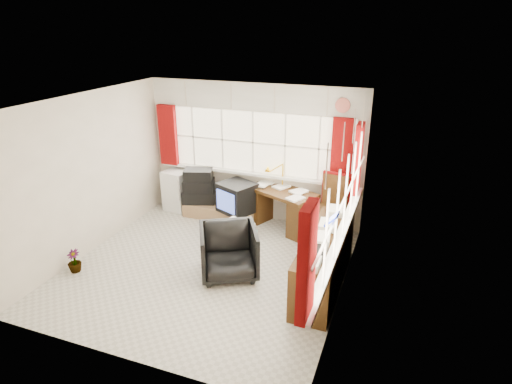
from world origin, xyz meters
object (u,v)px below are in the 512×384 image
Objects in this scene: desk_lamp at (283,170)px; crt_tv at (237,197)px; tv_bench at (221,211)px; credenza at (324,260)px; desk at (281,207)px; mini_fridge at (178,190)px; radiator at (243,242)px; office_chair at (229,252)px; task_chair at (333,205)px.

crt_tv is (-0.74, -0.35, -0.49)m from desk_lamp.
tv_bench is 0.57m from crt_tv.
desk is at bearing 125.68° from credenza.
radiator is at bearing -33.98° from mini_fridge.
tv_bench is (-0.93, 1.76, -0.25)m from office_chair.
task_chair is at bearing -18.13° from desk_lamp.
desk is 0.82m from crt_tv.
desk reaches higher than tv_bench.
mini_fridge is at bearing 170.52° from crt_tv.
office_chair is 0.58m from radiator.
office_chair is 1.70m from crt_tv.
crt_tv is (-1.73, -0.03, -0.10)m from task_chair.
office_chair is (-0.20, -1.96, -0.63)m from desk_lamp.
tv_bench is at bearing 176.73° from task_chair.
desk_lamp is 0.22× the size of credenza.
credenza reaches higher than crt_tv.
mini_fridge is (-1.34, 0.22, -0.12)m from crt_tv.
desk is 1.80× the size of crt_tv.
office_chair reaches higher than desk.
office_chair is 0.41× the size of credenza.
credenza is at bearing -33.70° from tv_bench.
mini_fridge is at bearing 178.06° from desk.
task_chair is (0.94, -0.12, 0.22)m from desk.
mini_fridge is (-2.09, -0.13, -0.61)m from desk_lamp.
desk_lamp reaches higher than office_chair.
mini_fridge is (-1.88, 1.83, 0.02)m from office_chair.
desk is at bearing 53.39° from office_chair.
desk is at bearing 172.40° from task_chair.
desk is 3.19× the size of desk_lamp.
desk reaches higher than radiator.
crt_tv reaches higher than office_chair.
radiator is at bearing -98.39° from desk_lamp.
credenza is at bearing -26.27° from mini_fridge.
credenza reaches higher than mini_fridge.
task_chair is 0.83× the size of tv_bench.
mini_fridge reaches higher than radiator.
tv_bench is at bearing 146.30° from credenza.
task_chair is 1.92× the size of radiator.
task_chair is 3.09m from mini_fridge.
task_chair is (0.99, -0.32, -0.39)m from desk_lamp.
mini_fridge reaches higher than tv_bench.
radiator is at bearing 166.35° from credenza.
tv_bench is at bearing 159.13° from crt_tv.
office_chair is 0.59× the size of tv_bench.
office_chair is at bearing -62.15° from tv_bench.
radiator is 1.20m from crt_tv.
tv_bench is 1.76× the size of mini_fridge.
task_chair is at bearing -7.60° from desk.
desk_lamp is at bearing 81.61° from radiator.
desk is 1.78m from office_chair.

